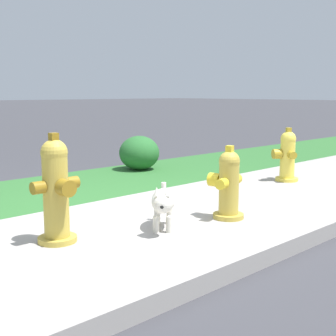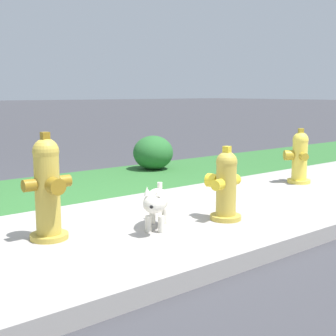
# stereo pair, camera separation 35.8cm
# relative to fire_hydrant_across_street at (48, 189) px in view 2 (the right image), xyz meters

# --- Properties ---
(ground_plane) EXTENTS (120.00, 120.00, 0.00)m
(ground_plane) POSITION_rel_fire_hydrant_across_street_xyz_m (0.85, -0.15, -0.39)
(ground_plane) COLOR #38383D
(sidewalk_pavement) EXTENTS (18.00, 2.05, 0.01)m
(sidewalk_pavement) POSITION_rel_fire_hydrant_across_street_xyz_m (0.85, -0.15, -0.39)
(sidewalk_pavement) COLOR #9E9993
(sidewalk_pavement) RESTS_ON ground
(grass_verge) EXTENTS (18.00, 1.72, 0.01)m
(grass_verge) POSITION_rel_fire_hydrant_across_street_xyz_m (0.85, 1.73, -0.39)
(grass_verge) COLOR #2D662D
(grass_verge) RESTS_ON ground
(street_curb) EXTENTS (18.00, 0.16, 0.12)m
(street_curb) POSITION_rel_fire_hydrant_across_street_xyz_m (0.85, -1.25, -0.33)
(street_curb) COLOR #9E9993
(street_curb) RESTS_ON ground
(fire_hydrant_across_street) EXTENTS (0.36, 0.33, 0.81)m
(fire_hydrant_across_street) POSITION_rel_fire_hydrant_across_street_xyz_m (0.00, 0.00, 0.00)
(fire_hydrant_across_street) COLOR gold
(fire_hydrant_across_street) RESTS_ON ground
(fire_hydrant_at_driveway) EXTENTS (0.36, 0.33, 0.64)m
(fire_hydrant_at_driveway) POSITION_rel_fire_hydrant_across_street_xyz_m (1.41, -0.44, -0.09)
(fire_hydrant_at_driveway) COLOR gold
(fire_hydrant_at_driveway) RESTS_ON ground
(fire_hydrant_mid_block) EXTENTS (0.33, 0.34, 0.67)m
(fire_hydrant_mid_block) POSITION_rel_fire_hydrant_across_street_xyz_m (3.29, 0.17, -0.07)
(fire_hydrant_mid_block) COLOR yellow
(fire_hydrant_mid_block) RESTS_ON ground
(small_white_dog) EXTENTS (0.45, 0.45, 0.40)m
(small_white_dog) POSITION_rel_fire_hydrant_across_street_xyz_m (0.77, -0.30, -0.16)
(small_white_dog) COLOR silver
(small_white_dog) RESTS_ON ground
(shrub_bush_far_verge) EXTENTS (0.57, 0.57, 0.48)m
(shrub_bush_far_verge) POSITION_rel_fire_hydrant_across_street_xyz_m (2.55, 2.10, -0.15)
(shrub_bush_far_verge) COLOR #28662D
(shrub_bush_far_verge) RESTS_ON ground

